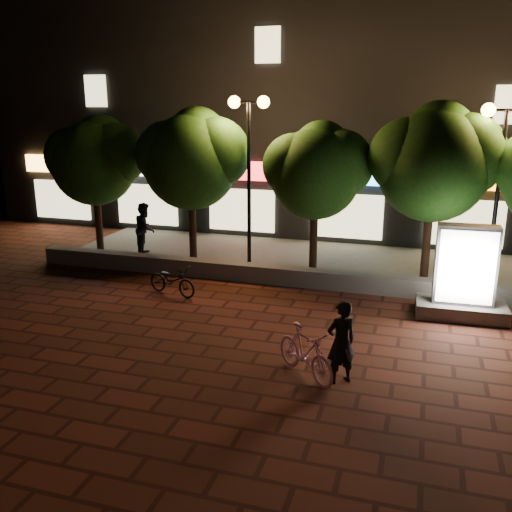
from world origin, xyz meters
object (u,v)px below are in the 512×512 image
at_px(street_lamp_left, 249,139).
at_px(pedestrian, 145,228).
at_px(tree_mid, 318,167).
at_px(tree_far_left, 96,158).
at_px(tree_left, 193,156).
at_px(scooter_pink, 305,352).
at_px(scooter_parked, 172,280).
at_px(tree_right, 436,159).
at_px(street_lamp_right, 503,149).
at_px(rider, 341,342).
at_px(ad_kiosk, 464,281).

relative_size(street_lamp_left, pedestrian, 2.95).
height_order(tree_mid, pedestrian, tree_mid).
bearing_deg(tree_mid, tree_far_left, 180.00).
xyz_separation_m(tree_left, scooter_pink, (5.15, -6.77, -2.94)).
height_order(tree_mid, scooter_parked, tree_mid).
xyz_separation_m(tree_far_left, scooter_parked, (4.20, -3.25, -2.88)).
distance_m(tree_far_left, scooter_pink, 11.33).
relative_size(tree_right, street_lamp_right, 1.02).
bearing_deg(tree_right, tree_far_left, -180.00).
bearing_deg(tree_mid, rider, -74.99).
bearing_deg(tree_left, ad_kiosk, -17.95).
xyz_separation_m(tree_mid, scooter_parked, (-3.30, -3.25, -2.80)).
relative_size(tree_mid, street_lamp_right, 0.90).
height_order(tree_left, tree_right, tree_right).
relative_size(tree_right, pedestrian, 2.88).
relative_size(tree_mid, scooter_pink, 2.70).
relative_size(tree_right, scooter_pink, 3.04).
height_order(tree_mid, ad_kiosk, tree_mid).
bearing_deg(pedestrian, scooter_pink, -151.62).
bearing_deg(scooter_parked, tree_left, 28.39).
distance_m(tree_right, street_lamp_right, 1.70).
xyz_separation_m(tree_mid, rider, (1.82, -6.79, -2.41)).
distance_m(tree_right, street_lamp_left, 5.38).
bearing_deg(tree_left, street_lamp_left, -7.70).
xyz_separation_m(tree_left, rider, (5.82, -6.79, -2.63)).
bearing_deg(ad_kiosk, scooter_parked, -175.31).
xyz_separation_m(scooter_parked, pedestrian, (-2.57, 3.34, 0.54)).
bearing_deg(tree_right, pedestrian, 179.42).
height_order(tree_far_left, street_lamp_left, street_lamp_left).
relative_size(street_lamp_left, scooter_pink, 3.11).
xyz_separation_m(rider, pedestrian, (-7.68, 6.88, 0.15)).
distance_m(tree_mid, scooter_pink, 7.39).
height_order(scooter_pink, rider, rider).
xyz_separation_m(street_lamp_right, pedestrian, (-10.81, 0.36, -2.94)).
distance_m(street_lamp_left, rider, 8.24).
distance_m(ad_kiosk, pedestrian, 10.38).
xyz_separation_m(tree_far_left, tree_mid, (7.50, -0.00, -0.08)).
bearing_deg(rider, street_lamp_left, -96.75).
relative_size(street_lamp_left, street_lamp_right, 1.04).
bearing_deg(tree_left, rider, -49.41).
relative_size(tree_mid, street_lamp_left, 0.87).
height_order(street_lamp_left, street_lamp_right, street_lamp_left).
height_order(street_lamp_left, rider, street_lamp_left).
relative_size(tree_right, rider, 3.12).
xyz_separation_m(tree_mid, pedestrian, (-5.87, 0.09, -2.26)).
xyz_separation_m(tree_right, ad_kiosk, (0.85, -2.64, -2.64)).
distance_m(tree_far_left, tree_right, 10.81).
distance_m(tree_far_left, street_lamp_right, 12.47).
bearing_deg(tree_far_left, tree_mid, -0.00).
bearing_deg(tree_mid, street_lamp_right, -3.04).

